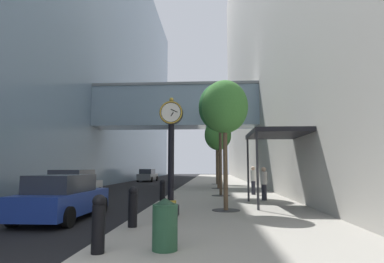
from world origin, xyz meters
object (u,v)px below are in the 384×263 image
at_px(street_tree_far, 216,137).
at_px(car_blue_mid, 63,198).
at_px(bollard_fourth, 162,191).
at_px(trash_bin, 165,223).
at_px(bollard_nearest, 99,222).
at_px(street_clock, 171,150).
at_px(bollard_fifth, 170,187).
at_px(street_tree_mid_far, 218,135).
at_px(pedestrian_walking, 264,182).
at_px(street_tree_near, 225,108).
at_px(car_silver_far, 73,186).
at_px(car_grey_near, 148,175).
at_px(street_tree_mid_near, 220,108).
at_px(bollard_second, 133,206).
at_px(pedestrian_by_clock, 253,179).

height_order(street_tree_far, car_blue_mid, street_tree_far).
distance_m(bollard_fourth, trash_bin, 7.94).
relative_size(bollard_nearest, bollard_fourth, 1.00).
bearing_deg(trash_bin, car_blue_mid, 134.63).
xyz_separation_m(street_clock, bollard_fourth, (-0.80, 3.27, -1.71)).
distance_m(bollard_fourth, bollard_fifth, 2.72).
height_order(street_clock, street_tree_mid_far, street_tree_mid_far).
distance_m(street_clock, pedestrian_walking, 6.89).
distance_m(street_tree_near, trash_bin, 7.13).
bearing_deg(street_clock, car_silver_far, 136.85).
distance_m(trash_bin, car_silver_far, 12.19).
relative_size(bollard_nearest, car_grey_near, 0.25).
distance_m(street_tree_far, car_silver_far, 17.49).
xyz_separation_m(bollard_fifth, trash_bin, (1.28, -10.56, -0.06)).
xyz_separation_m(bollard_fourth, car_silver_far, (-5.29, 2.44, 0.08)).
relative_size(car_blue_mid, car_silver_far, 0.98).
height_order(street_tree_far, car_grey_near, street_tree_far).
relative_size(bollard_nearest, street_tree_mid_near, 0.17).
bearing_deg(bollard_fifth, car_blue_mid, -115.21).
xyz_separation_m(bollard_nearest, street_tree_mid_far, (2.80, 19.13, 3.68)).
xyz_separation_m(street_tree_mid_far, trash_bin, (-1.52, -18.82, -3.74)).
height_order(bollard_second, street_tree_near, street_tree_near).
distance_m(bollard_fifth, street_tree_mid_near, 5.81).
relative_size(street_tree_near, pedestrian_by_clock, 2.98).
bearing_deg(pedestrian_walking, street_clock, -127.82).
bearing_deg(street_tree_mid_far, car_silver_far, -133.42).
relative_size(bollard_fifth, street_tree_mid_far, 0.21).
xyz_separation_m(bollard_second, car_silver_far, (-5.29, 7.87, 0.08)).
xyz_separation_m(street_tree_mid_far, car_grey_near, (-8.82, 15.03, -3.64)).
xyz_separation_m(street_clock, car_grey_near, (-6.82, 29.28, -1.67)).
distance_m(street_tree_mid_far, car_grey_near, 17.80).
relative_size(car_grey_near, car_silver_far, 1.03).
distance_m(trash_bin, pedestrian_by_clock, 13.77).
height_order(street_tree_mid_near, car_silver_far, street_tree_mid_near).
bearing_deg(car_blue_mid, bollard_nearest, -57.30).
bearing_deg(bollard_second, pedestrian_walking, 56.59).
height_order(street_clock, car_silver_far, street_clock).
relative_size(bollard_second, street_tree_mid_near, 0.17).
distance_m(bollard_second, pedestrian_walking, 8.98).
relative_size(street_tree_mid_near, trash_bin, 6.55).
relative_size(bollard_nearest, street_tree_near, 0.22).
bearing_deg(car_silver_far, bollard_nearest, -63.47).
bearing_deg(pedestrian_walking, bollard_second, -123.41).
distance_m(bollard_second, street_tree_far, 23.37).
height_order(street_clock, bollard_second, street_clock).
height_order(street_clock, bollard_nearest, street_clock).
relative_size(street_tree_far, pedestrian_by_clock, 3.47).
xyz_separation_m(bollard_fourth, bollard_fifth, (0.00, 2.72, 0.00)).
bearing_deg(street_tree_far, car_silver_far, -118.40).
distance_m(street_tree_mid_far, pedestrian_walking, 9.78).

